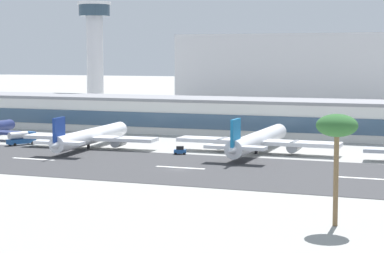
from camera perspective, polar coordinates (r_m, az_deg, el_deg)
name	(u,v)px	position (r m, az deg, el deg)	size (l,w,h in m)	color
ground_plane	(178,170)	(162.94, -1.11, -3.47)	(1400.00, 1400.00, 0.00)	#9E9E99
runway_strip	(183,168)	(165.79, -0.71, -3.30)	(800.00, 43.55, 0.08)	#38383A
runway_centreline_dash_3	(33,159)	(184.09, -12.46, -2.53)	(12.00, 1.20, 0.01)	white
runway_centreline_dash_4	(180,168)	(166.03, -0.93, -3.27)	(12.00, 1.20, 0.01)	white
runway_centreline_dash_5	(364,178)	(155.85, 13.46, -4.01)	(12.00, 1.20, 0.01)	white
terminal_building	(225,116)	(239.01, 2.60, 0.84)	(220.11, 23.25, 11.74)	silver
control_tower	(95,49)	(295.38, -7.71, 6.14)	(13.51, 13.51, 47.45)	silver
distant_hotel_block	(299,73)	(335.40, 8.45, 4.21)	(111.34, 29.66, 35.71)	#BCBCC1
airliner_navy_tail_gate_1	(89,137)	(202.12, -8.18, -0.83)	(38.69, 48.80, 10.19)	white
airliner_blue_tail_gate_2	(257,141)	(190.27, 5.14, -1.14)	(43.99, 51.56, 10.76)	silver
service_fuel_truck_0	(21,138)	(214.08, -13.37, -0.90)	(5.76, 8.83, 3.95)	#23569E
service_baggage_tug_1	(180,151)	(188.32, -0.96, -1.92)	(3.54, 2.69, 2.20)	#23569E
palm_tree_1	(337,129)	(109.97, 11.41, -0.16)	(6.29, 6.29, 17.08)	brown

